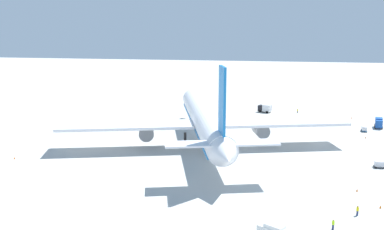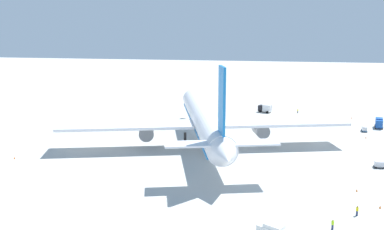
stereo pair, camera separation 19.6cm
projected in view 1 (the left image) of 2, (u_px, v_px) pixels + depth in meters
name	position (u px, v px, depth m)	size (l,w,h in m)	color
ground_plane	(203.00, 144.00, 114.13)	(600.00, 600.00, 0.00)	#B2B2AD
airliner	(204.00, 120.00, 111.40)	(73.39, 74.26, 23.51)	white
service_truck_0	(379.00, 123.00, 132.32)	(5.14, 2.98, 3.02)	#194CA5
service_truck_3	(265.00, 108.00, 156.67)	(4.03, 5.27, 2.95)	black
service_van	(273.00, 230.00, 63.22)	(3.94, 4.89, 1.97)	white
baggage_cart_0	(379.00, 164.00, 94.46)	(1.60, 2.97, 1.49)	#595B60
baggage_cart_1	(310.00, 121.00, 140.85)	(2.89, 3.02, 0.40)	gray
baggage_cart_2	(364.00, 129.00, 127.81)	(3.40, 1.64, 1.54)	#26598C
ground_worker_1	(298.00, 111.00, 155.55)	(0.52, 0.52, 1.64)	#3F3F47
ground_worker_2	(358.00, 211.00, 70.28)	(0.56, 0.56, 1.70)	navy
ground_worker_3	(333.00, 224.00, 65.33)	(0.54, 0.54, 1.71)	navy
traffic_cone_0	(366.00, 137.00, 119.83)	(0.36, 0.36, 0.55)	orange
traffic_cone_1	(14.00, 158.00, 100.84)	(0.36, 0.36, 0.55)	orange
traffic_cone_2	(351.00, 118.00, 146.27)	(0.36, 0.36, 0.55)	orange
traffic_cone_3	(357.00, 190.00, 80.81)	(0.36, 0.36, 0.55)	orange
traffic_cone_4	(380.00, 207.00, 73.24)	(0.36, 0.36, 0.55)	orange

